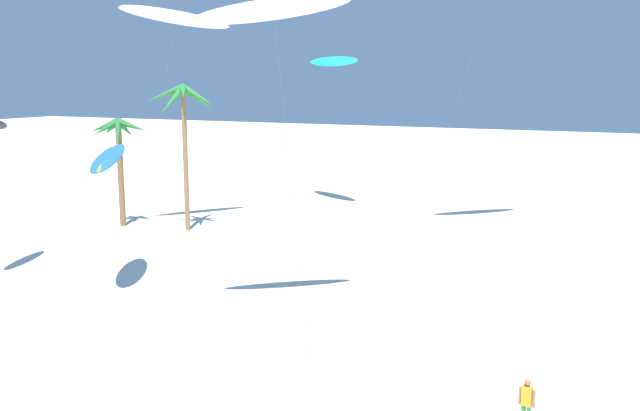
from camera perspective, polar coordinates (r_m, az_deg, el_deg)
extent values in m
cylinder|color=brown|center=(52.46, -16.00, 2.47)|extent=(0.42, 0.42, 7.63)
cone|color=#23662D|center=(51.47, -15.31, 6.33)|extent=(2.20, 0.63, 1.09)
cone|color=#23662D|center=(52.17, -15.10, 6.27)|extent=(1.96, 1.91, 1.28)
cone|color=#23662D|center=(52.84, -15.63, 6.03)|extent=(0.76, 2.09, 1.68)
cone|color=#23662D|center=(52.93, -16.71, 6.10)|extent=(2.19, 1.16, 1.51)
cone|color=#23662D|center=(52.23, -17.28, 6.18)|extent=(2.09, 1.74, 1.25)
cone|color=#23662D|center=(51.72, -17.14, 6.06)|extent=(1.34, 2.20, 1.40)
cone|color=#23662D|center=(51.40, -16.20, 5.76)|extent=(1.63, 1.83, 1.88)
cylinder|color=olive|center=(49.62, -10.95, 3.65)|extent=(0.34, 0.34, 10.02)
cone|color=#287533|center=(48.66, -9.96, 8.82)|extent=(2.63, 0.64, 1.63)
cone|color=#287533|center=(49.52, -9.92, 8.56)|extent=(2.07, 2.14, 2.05)
cone|color=#287533|center=(50.47, -10.47, 9.19)|extent=(1.00, 2.74, 1.06)
cone|color=#287533|center=(50.42, -11.62, 8.78)|extent=(2.50, 1.85, 1.67)
cone|color=#287533|center=(49.52, -12.56, 8.88)|extent=(2.61, 1.75, 1.42)
cone|color=#287533|center=(48.77, -12.03, 8.36)|extent=(1.21, 2.37, 2.19)
cone|color=#287533|center=(48.05, -11.14, 9.07)|extent=(2.04, 2.50, 1.15)
ellipsoid|color=white|center=(29.67, -3.84, 15.76)|extent=(6.03, 4.52, 2.09)
ellipsoid|color=yellow|center=(29.67, -3.84, 15.83)|extent=(5.77, 4.23, 1.44)
cylinder|color=#4C4C51|center=(27.63, -2.38, 2.16)|extent=(3.24, 3.22, 13.33)
ellipsoid|color=blue|center=(36.43, -16.96, 3.74)|extent=(4.47, 5.69, 1.58)
ellipsoid|color=orange|center=(36.42, -16.97, 3.80)|extent=(3.63, 5.24, 1.18)
cylinder|color=#4C4C51|center=(34.67, -23.50, -2.68)|extent=(2.65, 9.40, 6.61)
ellipsoid|color=#19B2B7|center=(58.34, 1.07, 11.72)|extent=(6.51, 4.84, 1.27)
ellipsoid|color=green|center=(58.34, 1.07, 11.76)|extent=(6.06, 4.03, 0.67)
cylinder|color=#4C4C51|center=(57.26, -0.33, 5.67)|extent=(1.48, 3.45, 11.97)
cylinder|color=#4C4C51|center=(44.10, 11.42, 9.12)|extent=(3.11, 9.98, 19.68)
ellipsoid|color=white|center=(50.71, -11.68, 14.85)|extent=(5.14, 7.28, 2.11)
ellipsoid|color=#EA5193|center=(50.71, -11.68, 14.89)|extent=(4.77, 7.03, 1.39)
cylinder|color=#4C4C51|center=(47.30, -13.30, 6.11)|extent=(1.50, 7.32, 14.73)
cube|color=orange|center=(22.60, 16.58, -14.71)|extent=(0.33, 0.25, 0.61)
cylinder|color=#9E7051|center=(22.68, 16.06, -14.71)|extent=(0.09, 0.09, 0.56)
cylinder|color=#9E7051|center=(22.56, 17.10, -14.90)|extent=(0.09, 0.09, 0.56)
sphere|color=#9E7051|center=(22.42, 16.64, -13.68)|extent=(0.21, 0.21, 0.21)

